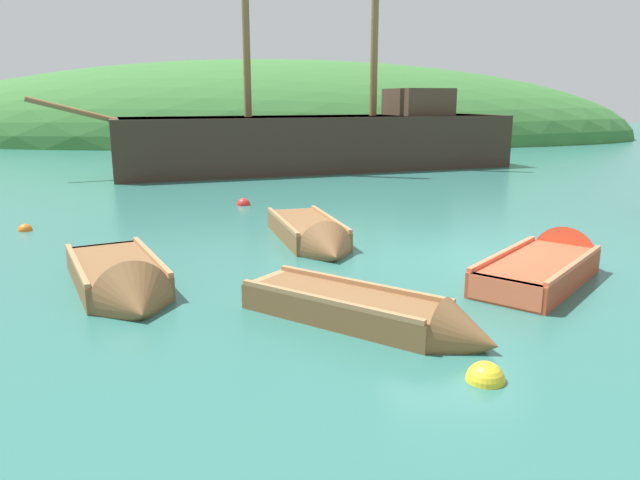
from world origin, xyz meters
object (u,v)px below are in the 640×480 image
at_px(sailing_ship, 322,149).
at_px(buoy_yellow, 485,380).
at_px(buoy_red, 243,205).
at_px(rowboat_far, 313,238).
at_px(rowboat_center, 122,285).
at_px(buoy_orange, 25,231).
at_px(rowboat_outer_left, 548,268).
at_px(rowboat_portside, 376,318).

relative_size(sailing_ship, buoy_yellow, 45.00).
xyz_separation_m(sailing_ship, buoy_red, (-2.46, -8.28, -0.84)).
bearing_deg(rowboat_far, buoy_yellow, 1.64).
distance_m(sailing_ship, rowboat_center, 16.21).
distance_m(rowboat_far, buoy_orange, 6.50).
height_order(buoy_yellow, buoy_orange, buoy_yellow).
xyz_separation_m(sailing_ship, rowboat_center, (-3.59, -15.80, -0.71)).
relative_size(rowboat_center, rowboat_far, 0.95).
height_order(rowboat_outer_left, buoy_orange, rowboat_outer_left).
relative_size(rowboat_far, buoy_orange, 11.96).
height_order(rowboat_center, buoy_orange, rowboat_center).
distance_m(rowboat_center, rowboat_portside, 3.91).
xyz_separation_m(rowboat_outer_left, rowboat_portside, (-3.09, -2.09, -0.02)).
bearing_deg(rowboat_portside, sailing_ship, 126.73).
bearing_deg(rowboat_portside, rowboat_center, -165.29).
xyz_separation_m(sailing_ship, rowboat_outer_left, (3.13, -15.16, -0.70)).
bearing_deg(sailing_ship, rowboat_center, 59.87).
distance_m(rowboat_portside, rowboat_far, 4.48).
bearing_deg(rowboat_outer_left, rowboat_center, 135.94).
bearing_deg(sailing_ship, buoy_orange, 41.05).
xyz_separation_m(rowboat_outer_left, buoy_orange, (-10.12, 3.81, -0.14)).
height_order(rowboat_portside, buoy_yellow, rowboat_portside).
xyz_separation_m(rowboat_center, rowboat_portside, (3.63, -1.46, -0.01)).
height_order(rowboat_outer_left, rowboat_far, rowboat_outer_left).
height_order(rowboat_portside, rowboat_far, rowboat_far).
distance_m(rowboat_portside, buoy_orange, 9.18).
bearing_deg(rowboat_portside, rowboat_far, 135.66).
distance_m(rowboat_outer_left, buoy_red, 8.87).
height_order(rowboat_center, rowboat_far, rowboat_center).
xyz_separation_m(rowboat_far, buoy_red, (-1.80, 4.56, -0.13)).
xyz_separation_m(sailing_ship, rowboat_portside, (0.04, -17.25, -0.72)).
bearing_deg(buoy_red, rowboat_center, -98.51).
distance_m(rowboat_outer_left, buoy_yellow, 4.21).
relative_size(rowboat_outer_left, buoy_red, 8.76).
relative_size(rowboat_center, buoy_red, 9.15).
height_order(sailing_ship, rowboat_outer_left, sailing_ship).
xyz_separation_m(rowboat_portside, rowboat_far, (-0.70, 4.42, 0.01)).
distance_m(buoy_yellow, buoy_red, 11.06).
distance_m(sailing_ship, rowboat_far, 12.87).
bearing_deg(rowboat_far, rowboat_outer_left, 44.64).
bearing_deg(rowboat_center, rowboat_outer_left, 69.51).
bearing_deg(rowboat_outer_left, rowboat_portside, 164.64).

